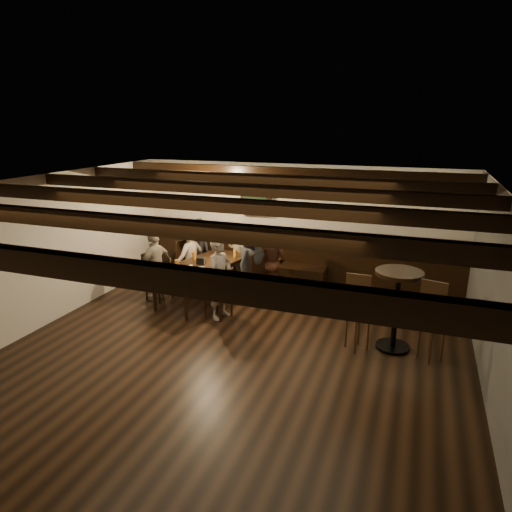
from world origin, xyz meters
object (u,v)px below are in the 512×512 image
at_px(bar_stool_left, 358,321).
at_px(person_bench_centre, 237,255).
at_px(person_bench_left, 198,249).
at_px(chair_left_near, 191,272).
at_px(chair_right_far, 219,302).
at_px(chair_left_far, 158,285).
at_px(person_right_near, 251,264).
at_px(person_bench_right, 271,261).
at_px(high_top_table, 397,298).
at_px(person_left_near, 189,254).
at_px(chair_right_near, 250,285).
at_px(person_right_far, 220,279).
at_px(dining_table, 203,266).
at_px(bar_stool_right, 432,330).
at_px(person_left_far, 156,266).

bearing_deg(bar_stool_left, person_bench_centre, 145.43).
bearing_deg(person_bench_left, person_bench_centre, -170.54).
distance_m(chair_left_near, chair_right_far, 1.70).
bearing_deg(chair_left_far, person_right_near, 121.50).
height_order(chair_right_far, person_bench_left, person_bench_left).
distance_m(person_bench_right, high_top_table, 2.74).
relative_size(chair_left_far, person_left_near, 0.69).
height_order(chair_right_near, person_right_far, person_right_far).
bearing_deg(person_bench_left, dining_table, 135.00).
relative_size(person_left_near, bar_stool_left, 1.07).
height_order(person_bench_centre, bar_stool_right, bar_stool_right).
distance_m(person_bench_centre, bar_stool_right, 4.15).
xyz_separation_m(person_right_far, bar_stool_right, (3.31, -0.29, -0.24)).
height_order(chair_right_far, bar_stool_left, bar_stool_left).
distance_m(dining_table, chair_right_far, 0.93).
xyz_separation_m(person_bench_centre, bar_stool_left, (2.68, -1.98, -0.15)).
distance_m(dining_table, bar_stool_left, 3.09).
distance_m(person_bench_left, person_right_far, 2.13).
height_order(person_bench_centre, person_left_near, person_left_near).
bearing_deg(chair_right_near, person_right_far, -178.09).
height_order(dining_table, person_bench_left, person_bench_left).
distance_m(chair_right_near, bar_stool_right, 3.34).
xyz_separation_m(person_left_near, high_top_table, (4.05, -1.37, 0.13)).
distance_m(chair_right_far, person_bench_centre, 1.70).
distance_m(dining_table, chair_left_near, 0.92).
bearing_deg(person_right_far, dining_table, 59.04).
xyz_separation_m(person_left_far, bar_stool_right, (4.76, -0.65, -0.20)).
xyz_separation_m(chair_left_near, person_right_far, (1.21, -1.22, 0.41)).
bearing_deg(person_left_far, person_right_near, 120.96).
bearing_deg(person_bench_right, person_bench_left, 0.00).
xyz_separation_m(chair_right_far, person_right_far, (0.03, -0.01, 0.43)).
bearing_deg(chair_right_near, person_right_near, -90.00).
height_order(dining_table, chair_right_near, chair_right_near).
bearing_deg(bar_stool_right, person_bench_centre, 166.09).
height_order(person_bench_right, person_left_far, person_bench_right).
height_order(person_right_far, bar_stool_right, person_right_far).
xyz_separation_m(person_left_far, person_right_far, (1.46, -0.36, 0.05)).
distance_m(chair_right_far, person_right_near, 1.01).
bearing_deg(person_right_far, chair_left_near, 58.51).
height_order(chair_right_far, person_left_near, person_left_near).
xyz_separation_m(person_bench_centre, high_top_table, (3.18, -1.77, 0.18)).
relative_size(chair_right_far, person_left_far, 0.66).
bearing_deg(chair_right_far, person_bench_left, 50.16).
height_order(person_left_near, person_right_near, person_right_near).
height_order(person_left_far, bar_stool_left, person_left_far).
relative_size(person_bench_left, person_bench_right, 0.94).
distance_m(person_bench_right, bar_stool_right, 3.25).
height_order(chair_right_near, high_top_table, high_top_table).
relative_size(person_bench_left, high_top_table, 1.07).
relative_size(chair_left_near, person_left_near, 0.72).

